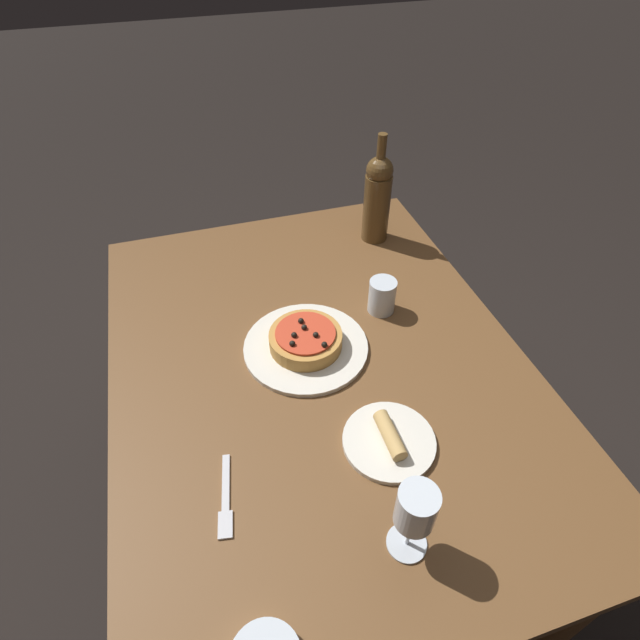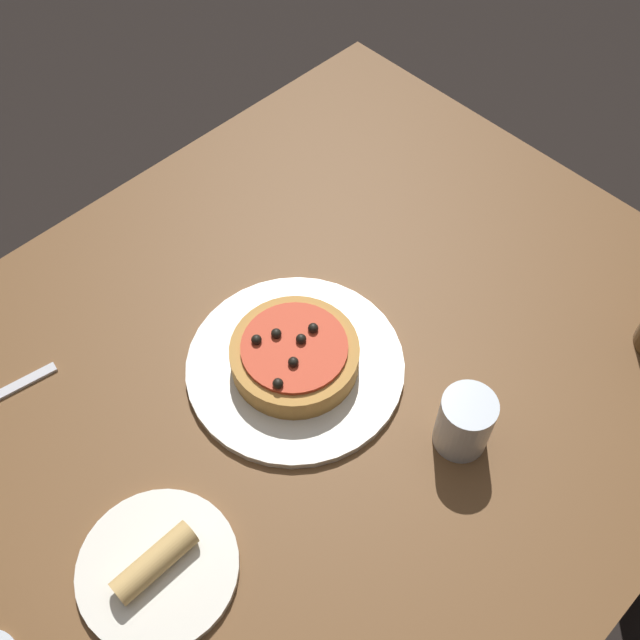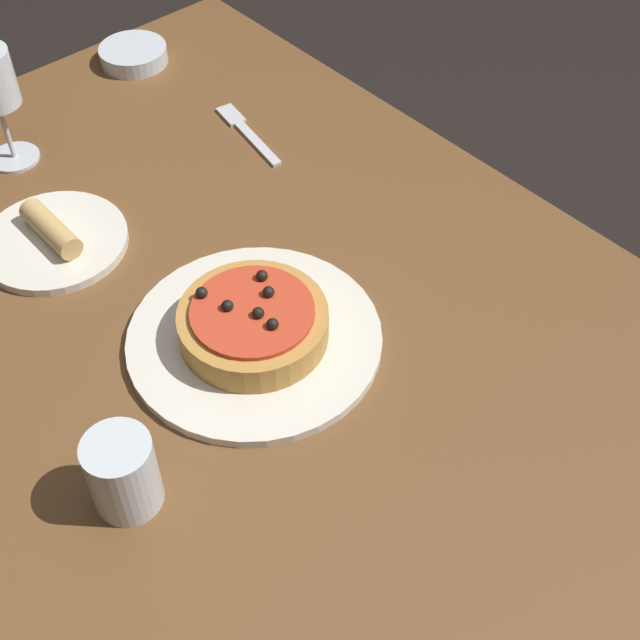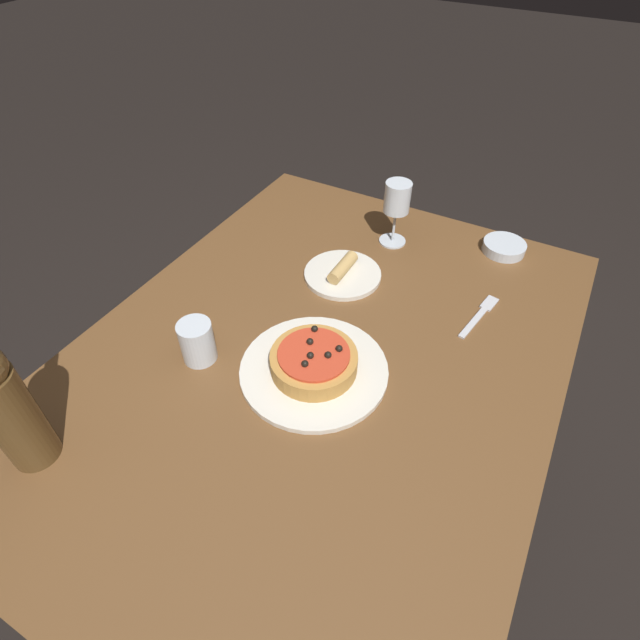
{
  "view_description": "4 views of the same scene",
  "coord_description": "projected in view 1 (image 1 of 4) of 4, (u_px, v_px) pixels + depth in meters",
  "views": [
    {
      "loc": [
        -0.76,
        0.23,
        1.63
      ],
      "look_at": [
        0.07,
        -0.02,
        0.81
      ],
      "focal_mm": 28.0,
      "sensor_mm": 36.0,
      "label": 1
    },
    {
      "loc": [
        -0.3,
        -0.39,
        1.63
      ],
      "look_at": [
        0.1,
        0.03,
        0.8
      ],
      "focal_mm": 42.0,
      "sensor_mm": 36.0,
      "label": 2
    },
    {
      "loc": [
        0.61,
        -0.38,
        1.54
      ],
      "look_at": [
        0.1,
        0.07,
        0.79
      ],
      "focal_mm": 50.0,
      "sensor_mm": 36.0,
      "label": 3
    },
    {
      "loc": [
        0.61,
        0.35,
        1.52
      ],
      "look_at": [
        -0.01,
        0.0,
        0.84
      ],
      "focal_mm": 28.0,
      "sensor_mm": 36.0,
      "label": 4
    }
  ],
  "objects": [
    {
      "name": "wine_bottle",
      "position": [
        377.0,
        197.0,
        1.45
      ],
      "size": [
        0.08,
        0.08,
        0.33
      ],
      "color": "brown",
      "rests_on": "dining_table"
    },
    {
      "name": "dinner_plate",
      "position": [
        306.0,
        347.0,
        1.2
      ],
      "size": [
        0.3,
        0.3,
        0.01
      ],
      "color": "silver",
      "rests_on": "dining_table"
    },
    {
      "name": "pizza",
      "position": [
        306.0,
        339.0,
        1.18
      ],
      "size": [
        0.17,
        0.17,
        0.06
      ],
      "color": "#BC843D",
      "rests_on": "dinner_plate"
    },
    {
      "name": "ground_plane",
      "position": [
        319.0,
        508.0,
        1.69
      ],
      "size": [
        14.0,
        14.0,
        0.0
      ],
      "primitive_type": "plane",
      "color": "black"
    },
    {
      "name": "fork",
      "position": [
        226.0,
        500.0,
        0.92
      ],
      "size": [
        0.17,
        0.05,
        0.0
      ],
      "rotation": [
        0.0,
        0.0,
        2.97
      ],
      "color": "silver",
      "rests_on": "dining_table"
    },
    {
      "name": "dining_table",
      "position": [
        319.0,
        384.0,
        1.24
      ],
      "size": [
        1.28,
        0.95,
        0.75
      ],
      "color": "brown",
      "rests_on": "ground_plane"
    },
    {
      "name": "water_cup",
      "position": [
        382.0,
        296.0,
        1.28
      ],
      "size": [
        0.07,
        0.07,
        0.09
      ],
      "color": "silver",
      "rests_on": "dining_table"
    },
    {
      "name": "wine_glass",
      "position": [
        416.0,
        511.0,
        0.78
      ],
      "size": [
        0.07,
        0.07,
        0.17
      ],
      "color": "silver",
      "rests_on": "dining_table"
    },
    {
      "name": "side_plate",
      "position": [
        389.0,
        440.0,
        1.01
      ],
      "size": [
        0.19,
        0.19,
        0.04
      ],
      "color": "silver",
      "rests_on": "dining_table"
    }
  ]
}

